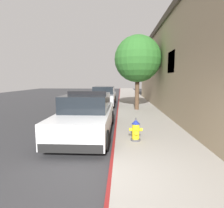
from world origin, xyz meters
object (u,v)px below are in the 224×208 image
object	(u,v)px
parked_car_silver_ahead	(104,96)
street_tree	(138,59)
police_cruiser	(87,115)
fire_hydrant	(136,130)

from	to	relation	value
parked_car_silver_ahead	street_tree	world-z (taller)	street_tree
police_cruiser	street_tree	bearing A→B (deg)	65.68
police_cruiser	parked_car_silver_ahead	distance (m)	8.49
police_cruiser	street_tree	size ratio (longest dim) A/B	1.00
parked_car_silver_ahead	fire_hydrant	distance (m)	9.82
fire_hydrant	street_tree	xyz separation A→B (m)	(0.57, 6.43, 2.97)
police_cruiser	street_tree	world-z (taller)	street_tree
fire_hydrant	street_tree	size ratio (longest dim) A/B	0.16
street_tree	fire_hydrant	bearing A→B (deg)	-95.10
police_cruiser	fire_hydrant	xyz separation A→B (m)	(1.82, -1.13, -0.26)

